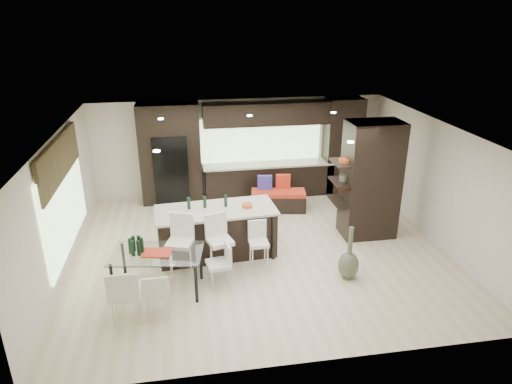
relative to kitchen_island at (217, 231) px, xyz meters
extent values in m
plane|color=beige|center=(0.95, -0.04, -0.53)|extent=(8.00, 8.00, 0.00)
cube|color=silver|center=(0.95, 3.46, 0.82)|extent=(8.00, 0.02, 2.70)
cube|color=silver|center=(-3.05, -0.04, 0.82)|extent=(0.02, 7.00, 2.70)
cube|color=silver|center=(4.95, -0.04, 0.82)|extent=(0.02, 7.00, 2.70)
cube|color=white|center=(0.95, -0.04, 2.17)|extent=(8.00, 7.00, 0.02)
cube|color=#B2D199|center=(-3.01, 0.16, 0.82)|extent=(0.04, 3.20, 1.90)
cube|color=#B2D199|center=(1.55, 3.42, 1.02)|extent=(3.40, 0.04, 1.20)
cube|color=brown|center=(-2.98, 0.16, 1.72)|extent=(0.08, 3.00, 0.80)
cube|color=white|center=(0.95, 0.21, 2.15)|extent=(4.00, 3.00, 0.02)
cube|color=black|center=(1.45, 3.13, 0.82)|extent=(6.80, 0.68, 2.70)
cube|color=black|center=(-0.95, 3.08, 0.42)|extent=(0.90, 0.68, 1.90)
cube|color=black|center=(3.55, 0.36, 0.82)|extent=(1.20, 0.80, 2.70)
cube|color=black|center=(0.00, 0.00, 0.00)|extent=(2.60, 1.27, 1.05)
cube|color=silver|center=(-0.78, -0.88, 0.01)|extent=(0.59, 0.59, 1.06)
cube|color=silver|center=(0.00, -0.87, -0.02)|extent=(0.56, 0.56, 1.02)
cube|color=silver|center=(0.78, -0.83, -0.10)|extent=(0.38, 0.38, 0.84)
cube|color=black|center=(1.78, 2.01, -0.25)|extent=(1.48, 0.76, 0.54)
cube|color=white|center=(-1.19, -1.23, -0.13)|extent=(1.78, 1.18, 0.80)
cube|color=silver|center=(-1.19, -2.00, -0.13)|extent=(0.44, 0.44, 0.80)
cube|color=silver|center=(-1.71, -2.04, -0.05)|extent=(0.53, 0.53, 0.95)
cube|color=silver|center=(-0.07, -1.23, -0.13)|extent=(0.49, 0.49, 0.78)
camera|label=1|loc=(-0.59, -8.76, 4.44)|focal=32.00mm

